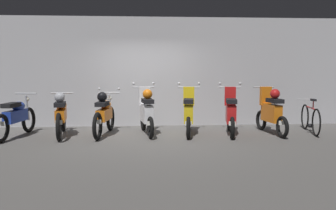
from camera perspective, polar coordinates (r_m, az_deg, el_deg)
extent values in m
plane|color=#565451|center=(8.66, -3.37, -5.13)|extent=(80.00, 80.00, 0.00)
cube|color=#ADADB2|center=(10.37, -3.56, 5.27)|extent=(16.00, 0.30, 3.08)
torus|color=black|center=(9.90, -21.25, -2.22)|extent=(0.19, 0.66, 0.65)
torus|color=black|center=(8.77, -25.01, -3.38)|extent=(0.19, 0.66, 0.65)
cube|color=#1E389E|center=(9.30, -23.06, -1.61)|extent=(0.35, 0.86, 0.28)
ellipsoid|color=#1E389E|center=(9.41, -22.67, -0.16)|extent=(0.33, 0.48, 0.22)
cube|color=black|center=(9.11, -23.67, -0.01)|extent=(0.32, 0.55, 0.10)
cylinder|color=#B7BABF|center=(9.74, -21.68, 1.72)|extent=(0.56, 0.12, 0.04)
cylinder|color=#B7BABF|center=(9.81, -21.46, -0.41)|extent=(0.08, 0.17, 0.65)
sphere|color=silver|center=(9.79, -21.51, 0.87)|extent=(0.12, 0.12, 0.12)
cube|color=white|center=(8.77, -24.95, -2.71)|extent=(0.16, 0.04, 0.10)
torus|color=black|center=(9.78, -16.31, -2.15)|extent=(0.18, 0.66, 0.65)
torus|color=black|center=(8.50, -16.96, -3.36)|extent=(0.18, 0.66, 0.65)
cube|color=orange|center=(9.11, -16.65, -1.53)|extent=(0.33, 0.85, 0.28)
ellipsoid|color=orange|center=(9.24, -16.61, -0.06)|extent=(0.32, 0.47, 0.22)
cube|color=black|center=(8.90, -16.80, 0.11)|extent=(0.31, 0.55, 0.10)
cylinder|color=#B7BABF|center=(9.61, -16.48, 1.84)|extent=(0.56, 0.11, 0.04)
cylinder|color=#B7BABF|center=(9.69, -16.39, -0.32)|extent=(0.08, 0.17, 0.65)
sphere|color=silver|center=(9.67, -16.43, 0.98)|extent=(0.12, 0.12, 0.12)
cube|color=white|center=(8.51, -16.97, -2.67)|extent=(0.16, 0.03, 0.10)
sphere|color=#9EA0A8|center=(8.89, -16.83, 1.20)|extent=(0.24, 0.24, 0.24)
torus|color=black|center=(9.63, -9.13, -2.11)|extent=(0.18, 0.66, 0.65)
torus|color=black|center=(8.39, -11.14, -3.33)|extent=(0.18, 0.66, 0.65)
cube|color=orange|center=(8.98, -10.09, -1.48)|extent=(0.33, 0.85, 0.28)
ellipsoid|color=orange|center=(9.11, -9.88, 0.02)|extent=(0.32, 0.47, 0.22)
cube|color=black|center=(8.78, -10.41, 0.18)|extent=(0.31, 0.55, 0.10)
cylinder|color=#B7BABF|center=(9.46, -9.34, 1.95)|extent=(0.56, 0.11, 0.04)
sphere|color=#B7BABF|center=(9.52, -10.88, 2.55)|extent=(0.07, 0.07, 0.07)
sphere|color=#B7BABF|center=(9.40, -7.81, 2.56)|extent=(0.07, 0.07, 0.07)
cylinder|color=#B7BABF|center=(9.54, -9.24, -0.25)|extent=(0.08, 0.17, 0.65)
sphere|color=silver|center=(9.52, -9.26, 1.07)|extent=(0.12, 0.12, 0.12)
cube|color=white|center=(8.40, -11.11, -2.63)|extent=(0.16, 0.03, 0.10)
sphere|color=black|center=(8.76, -10.43, 1.29)|extent=(0.24, 0.24, 0.24)
torus|color=black|center=(9.54, -3.96, -2.49)|extent=(0.17, 0.54, 0.53)
torus|color=black|center=(8.42, -2.80, -3.61)|extent=(0.17, 0.54, 0.53)
cube|color=silver|center=(8.94, -3.42, -1.31)|extent=(0.33, 0.76, 0.44)
cube|color=silver|center=(9.24, -3.78, 1.42)|extent=(0.29, 0.16, 0.48)
cube|color=black|center=(8.74, -3.27, 0.64)|extent=(0.31, 0.55, 0.10)
cylinder|color=#B7BABF|center=(9.36, -3.91, 2.83)|extent=(0.56, 0.12, 0.04)
sphere|color=#B7BABF|center=(9.32, -5.50, 3.42)|extent=(0.07, 0.07, 0.07)
sphere|color=#B7BABF|center=(9.39, -2.35, 3.46)|extent=(0.07, 0.07, 0.07)
cylinder|color=#B7BABF|center=(9.44, -3.94, -0.01)|extent=(0.08, 0.15, 0.85)
sphere|color=silver|center=(9.41, -3.95, 1.93)|extent=(0.12, 0.12, 0.12)
cube|color=white|center=(8.42, -2.82, -2.92)|extent=(0.16, 0.04, 0.10)
sphere|color=orange|center=(8.73, -3.28, 1.76)|extent=(0.24, 0.24, 0.24)
torus|color=black|center=(9.53, 3.31, -2.49)|extent=(0.16, 0.54, 0.53)
torus|color=black|center=(8.39, 3.25, -3.64)|extent=(0.16, 0.54, 0.53)
cube|color=gold|center=(8.92, 3.29, -1.32)|extent=(0.32, 0.76, 0.44)
cube|color=gold|center=(9.22, 3.33, 1.42)|extent=(0.29, 0.16, 0.48)
cube|color=black|center=(8.73, 3.30, 0.63)|extent=(0.31, 0.55, 0.10)
cylinder|color=#B7BABF|center=(9.35, 3.34, 2.83)|extent=(0.56, 0.11, 0.04)
sphere|color=#B7BABF|center=(9.35, 1.75, 3.45)|extent=(0.07, 0.07, 0.07)
sphere|color=#B7BABF|center=(9.34, 4.94, 3.43)|extent=(0.07, 0.07, 0.07)
cylinder|color=#B7BABF|center=(9.43, 3.33, -0.01)|extent=(0.08, 0.15, 0.85)
sphere|color=silver|center=(9.40, 3.34, 1.93)|extent=(0.12, 0.12, 0.12)
cube|color=white|center=(8.40, 3.26, -2.94)|extent=(0.16, 0.03, 0.10)
torus|color=black|center=(9.63, 9.70, -2.48)|extent=(0.18, 0.54, 0.53)
torus|color=black|center=(8.50, 10.16, -3.60)|extent=(0.18, 0.54, 0.53)
cube|color=red|center=(9.03, 9.94, -1.31)|extent=(0.35, 0.76, 0.44)
cube|color=red|center=(9.33, 9.85, 1.39)|extent=(0.30, 0.17, 0.48)
cube|color=black|center=(8.83, 10.05, 0.62)|extent=(0.33, 0.55, 0.10)
cylinder|color=#B7BABF|center=(9.45, 9.82, 2.79)|extent=(0.56, 0.14, 0.04)
sphere|color=#B7BABF|center=(9.43, 8.26, 3.41)|extent=(0.07, 0.07, 0.07)
sphere|color=#B7BABF|center=(9.47, 11.41, 3.37)|extent=(0.07, 0.07, 0.07)
cylinder|color=#B7BABF|center=(9.53, 9.76, -0.02)|extent=(0.08, 0.16, 0.85)
sphere|color=silver|center=(9.51, 9.79, 1.90)|extent=(0.12, 0.12, 0.12)
cube|color=white|center=(8.51, 10.16, -2.91)|extent=(0.16, 0.04, 0.10)
torus|color=black|center=(9.91, 14.57, -2.35)|extent=(0.15, 0.54, 0.53)
torus|color=black|center=(8.90, 17.71, -3.37)|extent=(0.15, 0.54, 0.53)
cube|color=orange|center=(9.36, 16.10, -1.20)|extent=(0.30, 0.76, 0.44)
cube|color=orange|center=(9.63, 15.25, 1.41)|extent=(0.29, 0.15, 0.48)
cube|color=black|center=(9.19, 16.61, 0.66)|extent=(0.30, 0.54, 0.10)
cylinder|color=#B7BABF|center=(9.74, 14.94, 2.76)|extent=(0.56, 0.10, 0.04)
cylinder|color=#B7BABF|center=(9.82, 14.75, 0.04)|extent=(0.07, 0.15, 0.85)
sphere|color=silver|center=(9.79, 14.80, 1.90)|extent=(0.12, 0.12, 0.12)
cube|color=white|center=(8.90, 17.66, -2.71)|extent=(0.16, 0.03, 0.10)
sphere|color=red|center=(9.17, 16.64, 1.72)|extent=(0.24, 0.24, 0.24)
torus|color=black|center=(10.41, 20.92, -1.74)|extent=(0.16, 0.68, 0.68)
torus|color=black|center=(9.41, 22.49, -2.58)|extent=(0.16, 0.68, 0.68)
cylinder|color=#B21E1E|center=(9.87, 21.73, -0.42)|extent=(0.16, 0.68, 0.04)
cylinder|color=#B21E1E|center=(9.66, 22.08, 0.04)|extent=(0.03, 0.03, 0.22)
cube|color=black|center=(9.65, 22.11, 0.74)|extent=(0.14, 0.23, 0.05)
cylinder|color=#B7BABF|center=(10.24, 21.19, 0.83)|extent=(0.50, 0.12, 0.03)
cylinder|color=black|center=(9.88, 21.71, -3.06)|extent=(0.14, 0.12, 0.10)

